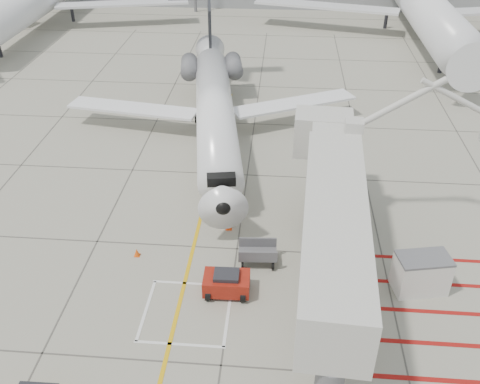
# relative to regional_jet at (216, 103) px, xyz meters

# --- Properties ---
(ground_plane) EXTENTS (260.00, 260.00, 0.00)m
(ground_plane) POSITION_rel_regional_jet_xyz_m (2.46, -15.04, -3.91)
(ground_plane) COLOR gray
(ground_plane) RESTS_ON ground
(regional_jet) EXTENTS (28.01, 33.14, 7.81)m
(regional_jet) POSITION_rel_regional_jet_xyz_m (0.00, 0.00, 0.00)
(regional_jet) COLOR white
(regional_jet) RESTS_ON ground_plane
(jet_bridge) EXTENTS (10.09, 19.52, 7.61)m
(jet_bridge) POSITION_rel_regional_jet_xyz_m (7.19, -14.61, -0.10)
(jet_bridge) COLOR beige
(jet_bridge) RESTS_ON ground_plane
(pushback_tug) EXTENTS (2.33, 1.48, 1.34)m
(pushback_tug) POSITION_rel_regional_jet_xyz_m (2.24, -14.52, -3.24)
(pushback_tug) COLOR maroon
(pushback_tug) RESTS_ON ground_plane
(baggage_cart) EXTENTS (2.12, 1.42, 1.29)m
(baggage_cart) POSITION_rel_regional_jet_xyz_m (3.66, -12.13, -3.26)
(baggage_cart) COLOR #535357
(baggage_cart) RESTS_ON ground_plane
(ground_power_unit) EXTENTS (2.83, 1.99, 2.04)m
(ground_power_unit) POSITION_rel_regional_jet_xyz_m (11.89, -13.44, -2.89)
(ground_power_unit) COLOR silver
(ground_power_unit) RESTS_ON ground_plane
(cone_nose) EXTENTS (0.33, 0.33, 0.45)m
(cone_nose) POSITION_rel_regional_jet_xyz_m (-2.97, -12.06, -3.68)
(cone_nose) COLOR #E44B0C
(cone_nose) RESTS_ON ground_plane
(cone_side) EXTENTS (0.37, 0.37, 0.52)m
(cone_side) POSITION_rel_regional_jet_xyz_m (1.81, -9.22, -3.65)
(cone_side) COLOR #FF440D
(cone_side) RESTS_ON ground_plane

